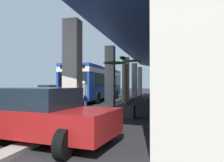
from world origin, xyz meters
TOP-DOWN VIEW (x-y plane):
  - ground at (0.00, 8.00)m, footprint 120.00×120.00m
  - curb_strip at (0.47, 4.85)m, footprint 33.77×0.50m
  - transit_bus at (-1.15, 1.78)m, footprint 11.23×2.89m
  - parked_sedan_charcoal at (-5.37, -5.72)m, footprint 4.51×2.21m
  - parked_sedan_red at (13.74, 4.71)m, footprint 2.83×4.60m
  - pedestrian at (6.85, 3.54)m, footprint 0.63×0.49m
  - potted_palm at (8.82, 6.39)m, footprint 1.59×1.90m

SIDE VIEW (x-z plane):
  - ground at x=0.00m, z-range 0.00..0.00m
  - curb_strip at x=0.47m, z-range 0.00..0.12m
  - potted_palm at x=8.82m, z-range -0.74..2.11m
  - parked_sedan_charcoal at x=-5.37m, z-range 0.02..1.49m
  - parked_sedan_red at x=13.74m, z-range 0.02..1.49m
  - pedestrian at x=6.85m, z-range 0.12..1.88m
  - transit_bus at x=-1.15m, z-range 0.18..3.52m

